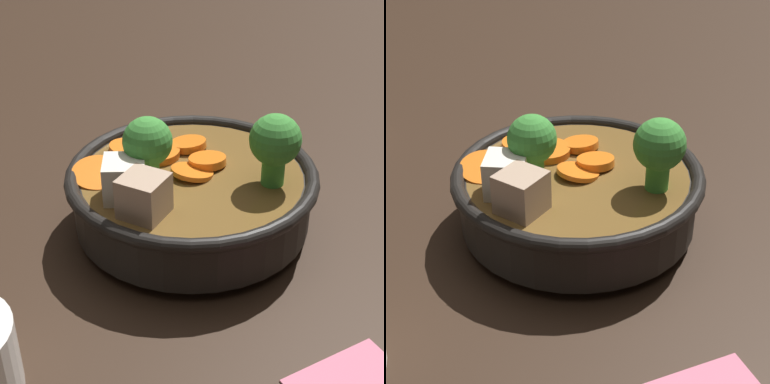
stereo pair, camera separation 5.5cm
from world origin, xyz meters
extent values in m
plane|color=black|center=(0.00, 0.00, 0.00)|extent=(3.00, 3.00, 0.00)
cylinder|color=black|center=(0.00, 0.00, 0.01)|extent=(0.11, 0.11, 0.01)
cylinder|color=black|center=(0.00, 0.00, 0.03)|extent=(0.20, 0.20, 0.04)
torus|color=black|center=(0.00, 0.00, 0.05)|extent=(0.21, 0.21, 0.01)
cylinder|color=brown|center=(0.00, 0.00, 0.04)|extent=(0.19, 0.19, 0.02)
cylinder|color=orange|center=(0.03, 0.07, 0.06)|extent=(0.05, 0.05, 0.01)
cylinder|color=orange|center=(0.01, -0.02, 0.06)|extent=(0.03, 0.03, 0.01)
cylinder|color=orange|center=(0.06, 0.04, 0.06)|extent=(0.04, 0.04, 0.01)
cylinder|color=orange|center=(0.00, 0.00, 0.06)|extent=(0.05, 0.05, 0.01)
cylinder|color=orange|center=(0.04, -0.01, 0.06)|extent=(0.04, 0.04, 0.01)
cylinder|color=orange|center=(0.04, 0.02, 0.06)|extent=(0.06, 0.06, 0.01)
cylinder|color=green|center=(0.00, 0.04, 0.07)|extent=(0.02, 0.02, 0.02)
sphere|color=#388433|center=(0.00, 0.04, 0.09)|extent=(0.04, 0.04, 0.04)
cylinder|color=green|center=(-0.04, -0.06, 0.07)|extent=(0.02, 0.02, 0.03)
sphere|color=#388433|center=(-0.04, -0.06, 0.09)|extent=(0.04, 0.04, 0.04)
cube|color=tan|center=(-0.04, 0.06, 0.07)|extent=(0.05, 0.05, 0.03)
cube|color=silver|center=(-0.01, 0.06, 0.07)|extent=(0.04, 0.04, 0.03)
camera|label=1|loc=(-0.43, 0.17, 0.33)|focal=60.00mm
camera|label=2|loc=(-0.45, 0.12, 0.33)|focal=60.00mm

